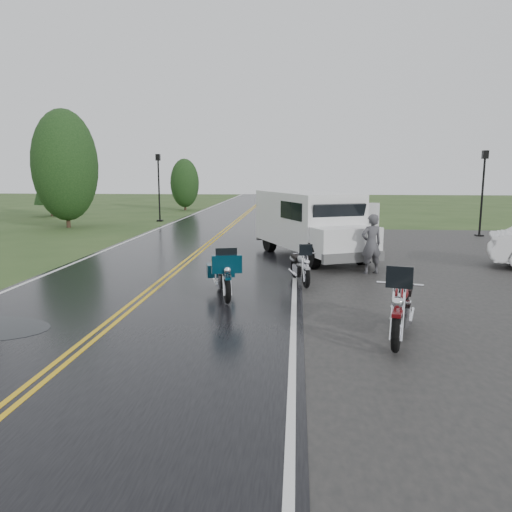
{
  "coord_description": "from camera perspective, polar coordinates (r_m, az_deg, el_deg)",
  "views": [
    {
      "loc": [
        3.84,
        -10.63,
        3.14
      ],
      "look_at": [
        2.8,
        2.0,
        1.0
      ],
      "focal_mm": 35.0,
      "sensor_mm": 36.0,
      "label": 1
    }
  ],
  "objects": [
    {
      "name": "tree_left_far",
      "position": [
        41.78,
        -8.13,
        7.66
      ],
      "size": [
        2.34,
        2.34,
        3.61
      ],
      "primitive_type": null,
      "color": "#1E3D19",
      "rests_on": "ground"
    },
    {
      "name": "motorcycle_teal",
      "position": [
        11.76,
        -3.32,
        -2.6
      ],
      "size": [
        1.36,
        2.38,
        1.33
      ],
      "primitive_type": null,
      "rotation": [
        0.0,
        0.0,
        0.26
      ],
      "color": "#052A3A",
      "rests_on": "ground"
    },
    {
      "name": "road",
      "position": [
        21.22,
        -5.77,
        1.08
      ],
      "size": [
        8.0,
        100.0,
        0.04
      ],
      "primitive_type": "cube",
      "color": "black",
      "rests_on": "ground"
    },
    {
      "name": "lamp_post_far_right",
      "position": [
        26.71,
        24.45,
        6.52
      ],
      "size": [
        0.36,
        0.36,
        4.21
      ],
      "primitive_type": null,
      "color": "black",
      "rests_on": "ground"
    },
    {
      "name": "motorcycle_red",
      "position": [
        8.91,
        15.84,
        -6.46
      ],
      "size": [
        1.53,
        2.64,
        1.47
      ],
      "primitive_type": null,
      "rotation": [
        0.0,
        0.0,
        -0.27
      ],
      "color": "#55090C",
      "rests_on": "ground"
    },
    {
      "name": "pine_left_far",
      "position": [
        38.73,
        -22.48,
        7.83
      ],
      "size": [
        2.33,
        2.33,
        4.86
      ],
      "primitive_type": null,
      "color": "#1E3D19",
      "rests_on": "ground"
    },
    {
      "name": "tree_left_mid",
      "position": [
        30.34,
        -20.93,
        8.38
      ],
      "size": [
        3.62,
        3.62,
        5.65
      ],
      "primitive_type": null,
      "color": "#1E3D19",
      "rests_on": "ground"
    },
    {
      "name": "lamp_post_far_left",
      "position": [
        32.57,
        -11.03,
        7.68
      ],
      "size": [
        0.37,
        0.37,
        4.3
      ],
      "primitive_type": null,
      "color": "black",
      "rests_on": "ground"
    },
    {
      "name": "motorcycle_silver",
      "position": [
        13.37,
        5.77,
        -1.49
      ],
      "size": [
        1.13,
        2.08,
        1.16
      ],
      "primitive_type": null,
      "rotation": [
        0.0,
        0.0,
        0.22
      ],
      "color": "#98999F",
      "rests_on": "ground"
    },
    {
      "name": "ground",
      "position": [
        11.74,
        -14.67,
        -6.26
      ],
      "size": [
        120.0,
        120.0,
        0.0
      ],
      "primitive_type": "plane",
      "color": "#2D471E",
      "rests_on": "ground"
    },
    {
      "name": "person_at_van",
      "position": [
        15.74,
        13.04,
        1.24
      ],
      "size": [
        0.78,
        0.64,
        1.85
      ],
      "primitive_type": "imported",
      "rotation": [
        0.0,
        0.0,
        3.49
      ],
      "color": "#47474B",
      "rests_on": "ground"
    },
    {
      "name": "van_white",
      "position": [
        16.21,
        6.46,
        2.76
      ],
      "size": [
        4.73,
        6.68,
        2.46
      ],
      "primitive_type": null,
      "rotation": [
        0.0,
        0.0,
        0.43
      ],
      "color": "white",
      "rests_on": "ground"
    }
  ]
}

